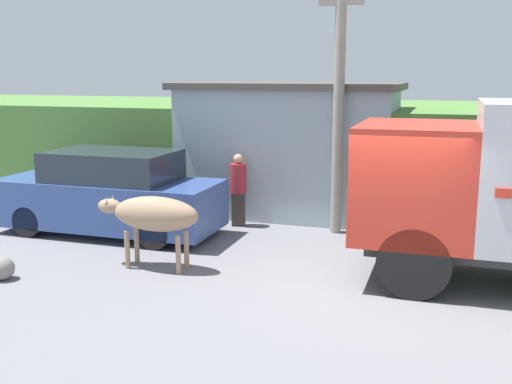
{
  "coord_description": "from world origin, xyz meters",
  "views": [
    {
      "loc": [
        0.94,
        -9.22,
        3.4
      ],
      "look_at": [
        -2.18,
        0.38,
        1.39
      ],
      "focal_mm": 42.0,
      "sensor_mm": 36.0,
      "label": 1
    }
  ],
  "objects_px": {
    "pedestrian_on_hill": "(238,187)",
    "utility_pole": "(339,100)",
    "roadside_rock": "(3,268)",
    "parked_suv": "(110,194)",
    "brown_cow": "(153,215)"
  },
  "relations": [
    {
      "from": "parked_suv",
      "to": "roadside_rock",
      "type": "height_order",
      "value": "parked_suv"
    },
    {
      "from": "pedestrian_on_hill",
      "to": "parked_suv",
      "type": "bearing_deg",
      "value": 12.71
    },
    {
      "from": "parked_suv",
      "to": "utility_pole",
      "type": "height_order",
      "value": "utility_pole"
    },
    {
      "from": "roadside_rock",
      "to": "brown_cow",
      "type": "bearing_deg",
      "value": 32.13
    },
    {
      "from": "brown_cow",
      "to": "utility_pole",
      "type": "relative_size",
      "value": 0.35
    },
    {
      "from": "parked_suv",
      "to": "pedestrian_on_hill",
      "type": "distance_m",
      "value": 2.81
    },
    {
      "from": "pedestrian_on_hill",
      "to": "roadside_rock",
      "type": "distance_m",
      "value": 5.32
    },
    {
      "from": "pedestrian_on_hill",
      "to": "utility_pole",
      "type": "relative_size",
      "value": 0.3
    },
    {
      "from": "parked_suv",
      "to": "roadside_rock",
      "type": "distance_m",
      "value": 3.22
    },
    {
      "from": "parked_suv",
      "to": "utility_pole",
      "type": "distance_m",
      "value": 5.24
    },
    {
      "from": "roadside_rock",
      "to": "utility_pole",
      "type": "bearing_deg",
      "value": 45.0
    },
    {
      "from": "pedestrian_on_hill",
      "to": "roadside_rock",
      "type": "xyz_separation_m",
      "value": [
        -2.53,
        -4.63,
        -0.69
      ]
    },
    {
      "from": "brown_cow",
      "to": "parked_suv",
      "type": "relative_size",
      "value": 0.4
    },
    {
      "from": "pedestrian_on_hill",
      "to": "roadside_rock",
      "type": "height_order",
      "value": "pedestrian_on_hill"
    },
    {
      "from": "utility_pole",
      "to": "roadside_rock",
      "type": "bearing_deg",
      "value": -135.0
    }
  ]
}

